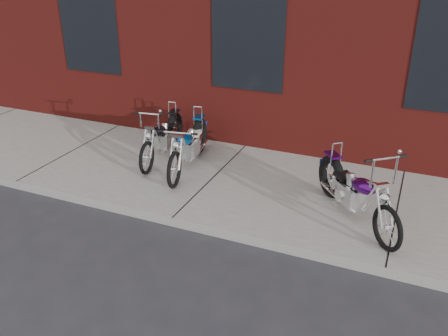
% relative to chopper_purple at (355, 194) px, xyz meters
% --- Properties ---
extents(ground, '(120.00, 120.00, 0.00)m').
position_rel_chopper_purple_xyz_m(ground, '(-2.41, -1.04, -0.54)').
color(ground, '#29292F').
rests_on(ground, ground).
extents(sidewalk, '(22.00, 3.00, 0.15)m').
position_rel_chopper_purple_xyz_m(sidewalk, '(-2.41, 0.46, -0.46)').
color(sidewalk, gray).
rests_on(sidewalk, ground).
extents(chopper_purple, '(1.46, 1.72, 1.21)m').
position_rel_chopper_purple_xyz_m(chopper_purple, '(0.00, 0.00, 0.00)').
color(chopper_purple, black).
rests_on(chopper_purple, sidewalk).
extents(chopper_blue, '(0.60, 2.13, 0.93)m').
position_rel_chopper_purple_xyz_m(chopper_blue, '(-2.99, 0.64, -0.00)').
color(chopper_blue, black).
rests_on(chopper_blue, sidewalk).
extents(chopper_third, '(0.55, 2.03, 1.03)m').
position_rel_chopper_purple_xyz_m(chopper_third, '(-3.65, 0.86, -0.02)').
color(chopper_third, black).
rests_on(chopper_third, sidewalk).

